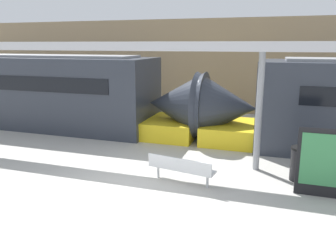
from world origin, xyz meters
The scene contains 8 objects.
ground_plane centered at (0.00, 0.00, 0.00)m, with size 60.00×60.00×0.00m, color #B2AFA8.
station_wall centered at (0.00, 10.76, 2.50)m, with size 56.00×0.20×5.00m, color #9E8460.
train_right centered at (-7.34, 5.31, 1.52)m, with size 16.79×2.93×3.20m.
bench_near centered at (1.39, 0.91, 0.46)m, with size 1.88×0.75×0.75m.
trash_bin centered at (4.43, 2.10, 0.47)m, with size 0.54×0.54×0.94m.
poster_board centered at (4.83, 1.22, 0.87)m, with size 1.16×0.07×1.72m.
support_column_near centered at (3.25, 2.59, 1.73)m, with size 0.19×0.19×3.46m, color gray.
canopy_beam centered at (3.25, 2.59, 3.60)m, with size 28.00×0.60×0.28m, color #B7B7BC.
Camera 1 is at (3.56, -7.01, 3.67)m, focal length 35.00 mm.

